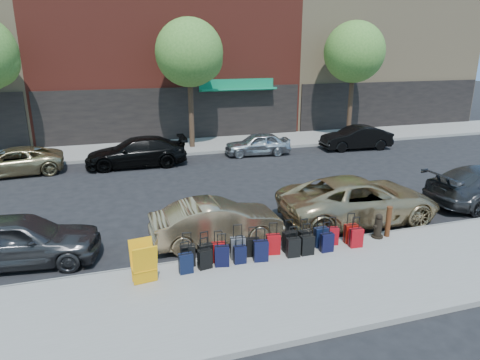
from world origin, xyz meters
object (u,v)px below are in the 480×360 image
object	(u,v)px
tree_center	(192,55)
car_near_0	(19,240)
bollard	(388,221)
car_far_1	(136,152)
tree_right	(356,54)
car_far_0	(12,162)
suitcase_front_5	(273,244)
car_near_1	(217,222)
car_near_2	(359,200)
car_far_3	(356,138)
car_far_2	(258,144)
display_rack	(144,263)
fire_hydrant	(378,226)

from	to	relation	value
tree_center	car_near_0	distance (m)	15.31
bollard	car_far_1	bearing A→B (deg)	120.97
tree_right	car_far_0	xyz separation A→B (m)	(-19.82, -2.78, -4.78)
car_near_0	car_far_1	size ratio (longest dim) A/B	0.85
bollard	suitcase_front_5	bearing A→B (deg)	-179.15
suitcase_front_5	bollard	bearing A→B (deg)	10.02
car_near_1	tree_center	bearing A→B (deg)	-10.02
car_near_0	car_far_0	distance (m)	9.94
bollard	car_near_2	size ratio (longest dim) A/B	0.18
car_far_3	car_near_1	bearing A→B (deg)	-43.60
car_far_2	car_near_2	bearing A→B (deg)	6.05
tree_center	tree_right	world-z (taller)	same
display_rack	car_far_2	world-z (taller)	car_far_2
suitcase_front_5	car_near_0	xyz separation A→B (m)	(-6.82, 1.79, 0.29)
fire_hydrant	display_rack	size ratio (longest dim) A/B	0.74
car_near_0	car_far_3	world-z (taller)	car_near_0
suitcase_front_5	car_far_2	xyz separation A→B (m)	(3.70, 11.82, 0.18)
car_near_1	car_far_0	size ratio (longest dim) A/B	0.89
car_near_2	car_far_2	size ratio (longest dim) A/B	1.52
tree_right	bollard	bearing A→B (deg)	-116.98
car_near_1	fire_hydrant	bearing A→B (deg)	-108.90
car_far_3	bollard	bearing A→B (deg)	-22.92
car_near_0	car_far_3	distance (m)	19.17
suitcase_front_5	fire_hydrant	xyz separation A→B (m)	(3.51, 0.07, 0.07)
fire_hydrant	car_near_1	size ratio (longest dim) A/B	0.20
suitcase_front_5	car_near_0	world-z (taller)	car_near_0
car_near_2	suitcase_front_5	bearing A→B (deg)	116.63
tree_center	car_far_2	distance (m)	6.23
car_far_0	car_far_3	bearing A→B (deg)	84.13
suitcase_front_5	car_near_1	world-z (taller)	car_near_1
tree_right	car_far_0	bearing A→B (deg)	-172.01
car_far_2	car_far_3	xyz separation A→B (m)	(6.04, -0.39, 0.06)
tree_right	display_rack	distance (m)	21.43
car_near_0	car_far_3	bearing A→B (deg)	-52.69
tree_center	fire_hydrant	size ratio (longest dim) A/B	9.17
suitcase_front_5	car_far_1	size ratio (longest dim) A/B	0.19
car_far_3	car_far_2	bearing A→B (deg)	-89.22
bollard	car_far_1	distance (m)	13.23
fire_hydrant	car_far_3	distance (m)	12.95
tree_right	car_near_2	xyz separation A→B (m)	(-7.26, -12.57, -4.64)
tree_center	car_near_1	size ratio (longest dim) A/B	1.79
car_near_2	bollard	bearing A→B (deg)	-178.16
bollard	display_rack	bearing A→B (deg)	-176.03
tree_center	car_near_0	world-z (taller)	tree_center
tree_center	car_far_1	bearing A→B (deg)	-140.61
fire_hydrant	car_far_0	xyz separation A→B (m)	(-12.22, 11.47, 0.12)
car_far_1	fire_hydrant	bearing A→B (deg)	31.03
bollard	car_near_0	bearing A→B (deg)	170.80
fire_hydrant	bollard	bearing A→B (deg)	-20.92
display_rack	car_far_3	size ratio (longest dim) A/B	0.26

